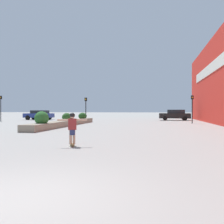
# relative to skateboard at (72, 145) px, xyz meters

# --- Properties ---
(ground_plane) EXTENTS (300.00, 300.00, 0.00)m
(ground_plane) POSITION_rel_skateboard_xyz_m (1.15, -6.16, -0.07)
(ground_plane) COLOR gray
(planter_box) EXTENTS (1.23, 15.36, 1.43)m
(planter_box) POSITION_rel_skateboard_xyz_m (-5.14, 12.84, 0.32)
(planter_box) COLOR gray
(planter_box) RESTS_ON ground_plane
(skateboard) EXTENTS (0.41, 0.68, 0.09)m
(skateboard) POSITION_rel_skateboard_xyz_m (0.00, 0.00, 0.00)
(skateboard) COLOR olive
(skateboard) RESTS_ON ground_plane
(skateboarder) EXTENTS (1.18, 0.54, 1.33)m
(skateboarder) POSITION_rel_skateboard_xyz_m (-0.00, 0.00, 0.83)
(skateboarder) COLOR tan
(skateboarder) RESTS_ON skateboard
(car_leftmost) EXTENTS (4.48, 1.94, 1.57)m
(car_leftmost) POSITION_rel_skateboard_xyz_m (6.17, 27.71, 0.75)
(car_leftmost) COLOR black
(car_leftmost) RESTS_ON ground_plane
(car_center_right) EXTENTS (4.37, 2.03, 1.47)m
(car_center_right) POSITION_rel_skateboard_xyz_m (-14.44, 25.94, 0.73)
(car_center_right) COLOR navy
(car_center_right) RESTS_ON ground_plane
(traffic_light_left) EXTENTS (0.28, 0.30, 3.09)m
(traffic_light_left) POSITION_rel_skateboard_xyz_m (-5.24, 20.13, 2.07)
(traffic_light_left) COLOR black
(traffic_light_left) RESTS_ON ground_plane
(traffic_light_right) EXTENTS (0.28, 0.30, 3.20)m
(traffic_light_right) POSITION_rel_skateboard_xyz_m (7.52, 19.51, 2.13)
(traffic_light_right) COLOR black
(traffic_light_right) RESTS_ON ground_plane
(traffic_light_far_left) EXTENTS (0.28, 0.30, 3.43)m
(traffic_light_far_left) POSITION_rel_skateboard_xyz_m (-16.99, 20.03, 2.27)
(traffic_light_far_left) COLOR black
(traffic_light_far_left) RESTS_ON ground_plane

